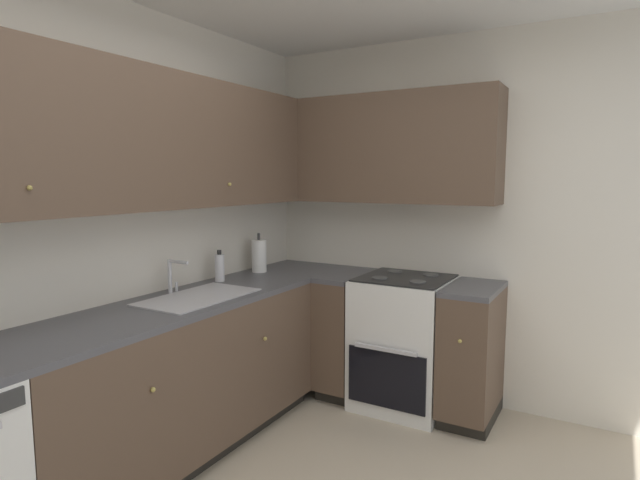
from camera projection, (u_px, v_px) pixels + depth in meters
The scene contains 13 objects.
wall_back at pixel (61, 240), 2.65m from camera, with size 4.21×0.05×2.61m, color silver.
wall_right at pixel (480, 223), 3.63m from camera, with size 0.05×3.33×2.61m, color silver.
lower_cabinets_back at pixel (176, 383), 2.98m from camera, with size 2.01×0.62×0.88m.
countertop_back at pixel (173, 306), 2.92m from camera, with size 3.22×0.60×0.04m, color #4C4C51.
lower_cabinets_right at pixel (411, 346), 3.64m from camera, with size 0.62×1.22×0.88m.
countertop_right at pixel (412, 282), 3.58m from camera, with size 0.60×1.22×0.03m.
oven_range at pixel (404, 341), 3.68m from camera, with size 0.68×0.62×1.07m.
upper_cabinets_back at pixel (126, 139), 2.74m from camera, with size 2.90×0.34×0.77m.
upper_cabinets_right at pixel (375, 149), 3.77m from camera, with size 0.32×1.77×0.77m.
sink at pixel (199, 304), 3.06m from camera, with size 0.71×0.40×0.10m.
faucet at pixel (173, 273), 3.14m from camera, with size 0.07×0.16×0.21m.
soap_bottle at pixel (220, 267), 3.52m from camera, with size 0.06×0.06×0.22m.
paper_towel_roll at pixel (259, 256), 3.87m from camera, with size 0.11×0.11×0.30m.
Camera 1 is at (-1.61, -0.83, 1.62)m, focal length 29.03 mm.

